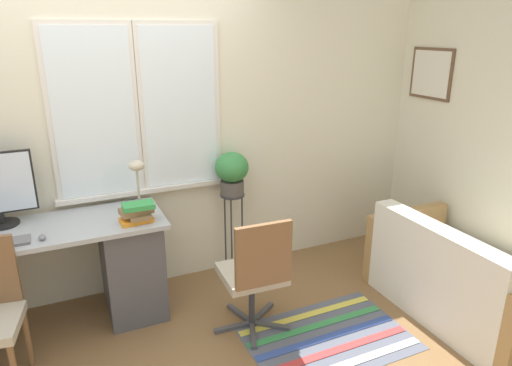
% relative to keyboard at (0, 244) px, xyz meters
% --- Properties ---
extents(ground_plane, '(14.00, 14.00, 0.00)m').
position_rel_keyboard_xyz_m(ground_plane, '(0.69, -0.13, -0.79)').
color(ground_plane, brown).
extents(wall_back_with_window, '(9.00, 0.12, 2.70)m').
position_rel_keyboard_xyz_m(wall_back_with_window, '(0.70, 0.54, 0.56)').
color(wall_back_with_window, beige).
rests_on(wall_back_with_window, ground_plane).
extents(wall_right_with_picture, '(0.08, 9.00, 2.70)m').
position_rel_keyboard_xyz_m(wall_right_with_picture, '(3.52, -0.13, 0.56)').
color(wall_right_with_picture, beige).
rests_on(wall_right_with_picture, ground_plane).
extents(desk, '(1.90, 0.60, 0.78)m').
position_rel_keyboard_xyz_m(desk, '(0.08, 0.16, -0.37)').
color(desk, '#9EA3A8').
rests_on(desk, ground_plane).
extents(keyboard, '(0.34, 0.13, 0.02)m').
position_rel_keyboard_xyz_m(keyboard, '(0.00, 0.00, 0.00)').
color(keyboard, slate).
rests_on(keyboard, desk).
extents(mouse, '(0.04, 0.07, 0.03)m').
position_rel_keyboard_xyz_m(mouse, '(0.24, -0.02, 0.01)').
color(mouse, slate).
rests_on(mouse, desk).
extents(desk_lamp, '(0.16, 0.16, 0.38)m').
position_rel_keyboard_xyz_m(desk_lamp, '(0.89, 0.21, 0.25)').
color(desk_lamp, '#BCB299').
rests_on(desk_lamp, desk).
extents(book_stack, '(0.24, 0.17, 0.14)m').
position_rel_keyboard_xyz_m(book_stack, '(0.84, 0.01, 0.06)').
color(book_stack, orange).
rests_on(book_stack, desk).
extents(office_chair_swivel, '(0.53, 0.55, 0.88)m').
position_rel_keyboard_xyz_m(office_chair_swivel, '(1.51, -0.45, -0.33)').
color(office_chair_swivel, '#47474C').
rests_on(office_chair_swivel, ground_plane).
extents(couch_loveseat, '(0.80, 1.38, 0.74)m').
position_rel_keyboard_xyz_m(couch_loveseat, '(3.00, -0.88, -0.53)').
color(couch_loveseat, white).
rests_on(couch_loveseat, ground_plane).
extents(plant_stand, '(0.20, 0.20, 0.74)m').
position_rel_keyboard_xyz_m(plant_stand, '(1.68, 0.37, -0.19)').
color(plant_stand, '#333338').
rests_on(plant_stand, ground_plane).
extents(potted_plant, '(0.27, 0.27, 0.35)m').
position_rel_keyboard_xyz_m(potted_plant, '(1.68, 0.37, 0.15)').
color(potted_plant, '#514C47').
rests_on(potted_plant, plant_stand).
extents(floor_rug_striped, '(1.12, 0.77, 0.01)m').
position_rel_keyboard_xyz_m(floor_rug_striped, '(1.93, -0.74, -0.79)').
color(floor_rug_striped, '#565B6B').
rests_on(floor_rug_striped, ground_plane).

